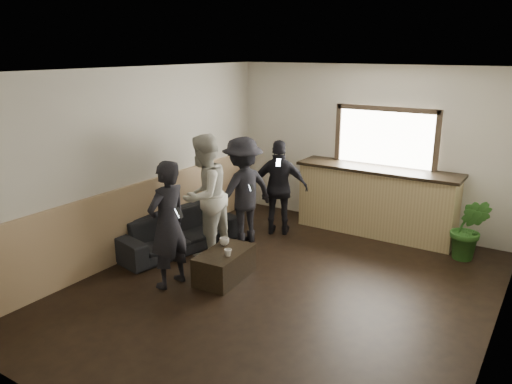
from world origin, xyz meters
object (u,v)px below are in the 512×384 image
Objects in this scene: person_b at (204,196)px; person_d at (280,188)px; cup_a at (224,241)px; person_a at (168,225)px; coffee_table at (225,265)px; bar_counter at (377,197)px; sofa at (176,232)px; cup_b at (228,253)px; person_c at (243,191)px; potted_plant at (469,229)px.

person_b is 1.15× the size of person_d.
person_a is (-0.37, -0.73, 0.40)m from cup_a.
cup_a is (-0.14, 0.19, 0.25)m from coffee_table.
sofa is at bearing -135.01° from bar_counter.
cup_b is 0.06× the size of person_a.
person_c is at bearing 158.80° from person_b.
cup_b is 0.06× the size of person_b.
person_c reaches higher than person_d.
cup_a is 0.91m from person_a.
person_d is at bearing 155.51° from person_b.
cup_a is 0.08× the size of person_d.
person_b reaches higher than coffee_table.
cup_a is at bearing -115.47° from bar_counter.
person_a is at bearing -136.77° from potted_plant.
person_b is 1.47m from person_d.
coffee_table is at bearing -97.08° from sofa.
cup_a is (1.12, -0.26, 0.17)m from sofa.
person_b is (0.49, 0.11, 0.64)m from sofa.
sofa is 4.42m from potted_plant.
sofa is at bearing 160.42° from coffee_table.
cup_b reaches higher than coffee_table.
sofa is 1.86m from person_d.
person_c reaches higher than potted_plant.
cup_a reaches higher than coffee_table.
cup_a is at bearing -141.13° from potted_plant.
bar_counter reaches higher than coffee_table.
coffee_table is at bearing 50.49° from person_b.
potted_plant is 0.57× the size of person_a.
person_a reaches higher than coffee_table.
person_a reaches higher than cup_a.
person_c is 0.73m from person_d.
coffee_table is 0.99m from person_a.
cup_a is 0.08× the size of person_c.
coffee_table is at bearing 42.31° from person_c.
person_c is (-3.22, -1.19, 0.38)m from potted_plant.
cup_b is 0.87m from person_a.
sofa is 1.06× the size of person_b.
person_d is at bearing 100.70° from cup_b.
potted_plant is at bearing 38.87° from cup_a.
cup_b is 0.06× the size of person_c.
sofa reaches higher than cup_b.
person_a is (0.75, -0.99, 0.56)m from sofa.
person_d is (-0.11, 1.74, 0.35)m from cup_a.
sofa is at bearing -137.98° from person_a.
person_b reaches higher than potted_plant.
person_c is (-0.68, 1.36, 0.42)m from cup_b.
person_d reaches higher than sofa.
cup_b is at bearing 76.49° from person_d.
person_d is at bearing 178.80° from person_a.
cup_a is at bearing 69.54° from person_d.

